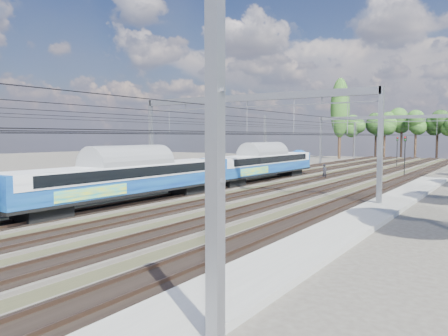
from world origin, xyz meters
The scene contains 9 objects.
track_bed centered at (0.00, 45.00, 0.10)m, with size 21.00×130.00×0.34m.
platform centered at (12.00, 20.00, 0.15)m, with size 3.00×70.00×0.30m, color gray.
catenary centered at (0.33, 52.69, 6.40)m, with size 25.65×130.00×9.00m.
tree_belt centered at (7.86, 89.93, 8.18)m, with size 40.14×98.39×11.61m.
poplar centered at (-14.50, 98.00, 11.89)m, with size 4.40×4.40×19.04m.
emu_train centered at (-4.50, 19.49, 2.63)m, with size 3.05×64.55×4.46m.
worker centered at (0.76, 47.45, 0.97)m, with size 0.71×0.46×1.94m, color black.
signal_near centered at (3.20, 75.68, 3.27)m, with size 0.36×0.33×5.16m.
signal_far centered at (8.27, 55.91, 3.36)m, with size 0.37×0.34×5.31m.
Camera 1 is at (19.67, -3.51, 5.29)m, focal length 35.00 mm.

